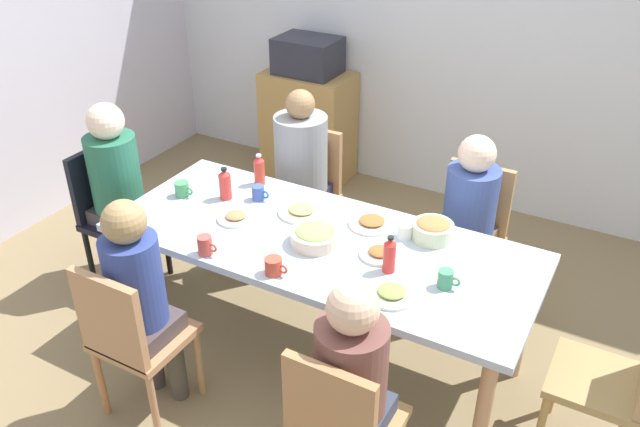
# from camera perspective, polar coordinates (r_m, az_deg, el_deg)

# --- Properties ---
(ground_plane) EXTENTS (6.09, 6.09, 0.00)m
(ground_plane) POSITION_cam_1_polar(r_m,az_deg,el_deg) (3.77, 0.00, -11.89)
(ground_plane) COLOR olive
(wall_back) EXTENTS (5.32, 0.12, 2.60)m
(wall_back) POSITION_cam_1_polar(r_m,az_deg,el_deg) (4.95, 12.67, 15.28)
(wall_back) COLOR silver
(wall_back) RESTS_ON ground_plane
(dining_table) EXTENTS (2.21, 0.90, 0.75)m
(dining_table) POSITION_cam_1_polar(r_m,az_deg,el_deg) (3.35, 0.00, -3.33)
(dining_table) COLOR silver
(dining_table) RESTS_ON ground_plane
(chair_0) EXTENTS (0.40, 0.40, 0.90)m
(chair_0) POSITION_cam_1_polar(r_m,az_deg,el_deg) (2.71, 1.80, -18.13)
(chair_0) COLOR #AE8450
(chair_0) RESTS_ON ground_plane
(person_0) EXTENTS (0.30, 0.30, 1.15)m
(person_0) POSITION_cam_1_polar(r_m,az_deg,el_deg) (2.63, 2.82, -14.21)
(person_0) COLOR #302955
(person_0) RESTS_ON ground_plane
(chair_1) EXTENTS (0.40, 0.40, 0.90)m
(chair_1) POSITION_cam_1_polar(r_m,az_deg,el_deg) (3.93, 13.04, -1.50)
(chair_1) COLOR #B3784F
(chair_1) RESTS_ON ground_plane
(person_1) EXTENTS (0.30, 0.30, 1.15)m
(person_1) POSITION_cam_1_polar(r_m,az_deg,el_deg) (3.76, 12.94, 0.21)
(person_1) COLOR brown
(person_1) RESTS_ON ground_plane
(chair_2) EXTENTS (0.40, 0.40, 0.90)m
(chair_2) POSITION_cam_1_polar(r_m,az_deg,el_deg) (3.21, -16.28, -10.23)
(chair_2) COLOR #B37C54
(chair_2) RESTS_ON ground_plane
(person_2) EXTENTS (0.30, 0.30, 1.19)m
(person_2) POSITION_cam_1_polar(r_m,az_deg,el_deg) (3.14, -15.63, -6.65)
(person_2) COLOR #47403C
(person_2) RESTS_ON ground_plane
(chair_3) EXTENTS (0.40, 0.40, 0.90)m
(chair_3) POSITION_cam_1_polar(r_m,az_deg,el_deg) (4.29, -1.08, 2.26)
(chair_3) COLOR #B07958
(chair_3) RESTS_ON ground_plane
(person_3) EXTENTS (0.34, 0.34, 1.21)m
(person_3) POSITION_cam_1_polar(r_m,az_deg,el_deg) (4.12, -1.73, 4.46)
(person_3) COLOR #342A44
(person_3) RESTS_ON ground_plane
(chair_4) EXTENTS (0.40, 0.40, 0.90)m
(chair_4) POSITION_cam_1_polar(r_m,az_deg,el_deg) (3.17, 24.81, -12.78)
(chair_4) COLOR #A48853
(chair_4) RESTS_ON ground_plane
(chair_5) EXTENTS (0.40, 0.40, 0.90)m
(chair_5) POSITION_cam_1_polar(r_m,az_deg,el_deg) (4.25, -17.79, 0.39)
(chair_5) COLOR black
(chair_5) RESTS_ON ground_plane
(person_5) EXTENTS (0.30, 0.30, 1.22)m
(person_5) POSITION_cam_1_polar(r_m,az_deg,el_deg) (4.09, -17.39, 2.81)
(person_5) COLOR #403F39
(person_5) RESTS_ON ground_plane
(plate_0) EXTENTS (0.20, 0.20, 0.04)m
(plate_0) POSITION_cam_1_polar(r_m,az_deg,el_deg) (3.49, -7.39, -0.33)
(plate_0) COLOR silver
(plate_0) RESTS_ON dining_table
(plate_1) EXTENTS (0.25, 0.25, 0.04)m
(plate_1) POSITION_cam_1_polar(r_m,az_deg,el_deg) (3.43, 4.58, -0.79)
(plate_1) COLOR silver
(plate_1) RESTS_ON dining_table
(plate_2) EXTENTS (0.20, 0.20, 0.04)m
(plate_2) POSITION_cam_1_polar(r_m,az_deg,el_deg) (3.19, 5.28, -3.50)
(plate_2) COLOR silver
(plate_2) RESTS_ON dining_table
(plate_3) EXTENTS (0.26, 0.26, 0.04)m
(plate_3) POSITION_cam_1_polar(r_m,az_deg,el_deg) (3.52, -1.61, 0.23)
(plate_3) COLOR silver
(plate_3) RESTS_ON dining_table
(plate_4) EXTENTS (0.23, 0.23, 0.04)m
(plate_4) POSITION_cam_1_polar(r_m,az_deg,el_deg) (2.93, 6.33, -6.98)
(plate_4) COLOR silver
(plate_4) RESTS_ON dining_table
(bowl_0) EXTENTS (0.25, 0.25, 0.09)m
(bowl_0) POSITION_cam_1_polar(r_m,az_deg,el_deg) (3.25, -0.41, -1.97)
(bowl_0) COLOR beige
(bowl_0) RESTS_ON dining_table
(bowl_1) EXTENTS (0.21, 0.21, 0.11)m
(bowl_1) POSITION_cam_1_polar(r_m,az_deg,el_deg) (3.33, 9.87, -1.40)
(bowl_1) COLOR beige
(bowl_1) RESTS_ON dining_table
(cup_0) EXTENTS (0.12, 0.08, 0.08)m
(cup_0) POSITION_cam_1_polar(r_m,az_deg,el_deg) (3.33, 7.54, -1.52)
(cup_0) COLOR white
(cup_0) RESTS_ON dining_table
(cup_1) EXTENTS (0.11, 0.07, 0.10)m
(cup_1) POSITION_cam_1_polar(r_m,az_deg,el_deg) (3.22, -10.04, -2.77)
(cup_1) COLOR #D44E46
(cup_1) RESTS_ON dining_table
(cup_2) EXTENTS (0.11, 0.07, 0.08)m
(cup_2) POSITION_cam_1_polar(r_m,az_deg,el_deg) (3.66, -5.41, 1.81)
(cup_2) COLOR #3C57A6
(cup_2) RESTS_ON dining_table
(cup_3) EXTENTS (0.11, 0.07, 0.09)m
(cup_3) POSITION_cam_1_polar(r_m,az_deg,el_deg) (2.86, 2.89, -7.16)
(cup_3) COLOR #EDCA4A
(cup_3) RESTS_ON dining_table
(cup_4) EXTENTS (0.12, 0.08, 0.08)m
(cup_4) POSITION_cam_1_polar(r_m,az_deg,el_deg) (3.04, -4.08, -4.64)
(cup_4) COLOR #CB4733
(cup_4) RESTS_ON dining_table
(cup_5) EXTENTS (0.11, 0.07, 0.09)m
(cup_5) POSITION_cam_1_polar(r_m,az_deg,el_deg) (3.00, 11.00, -5.67)
(cup_5) COLOR #439265
(cup_5) RESTS_ON dining_table
(cup_6) EXTENTS (0.12, 0.08, 0.09)m
(cup_6) POSITION_cam_1_polar(r_m,az_deg,el_deg) (3.76, -12.00, 2.11)
(cup_6) COLOR #459159
(cup_6) RESTS_ON dining_table
(bottle_0) EXTENTS (0.07, 0.07, 0.19)m
(bottle_0) POSITION_cam_1_polar(r_m,az_deg,el_deg) (3.67, -8.33, 2.55)
(bottle_0) COLOR red
(bottle_0) RESTS_ON dining_table
(bottle_1) EXTENTS (0.06, 0.06, 0.19)m
(bottle_1) POSITION_cam_1_polar(r_m,az_deg,el_deg) (3.04, 6.12, -3.65)
(bottle_1) COLOR red
(bottle_1) RESTS_ON dining_table
(bottle_2) EXTENTS (0.06, 0.06, 0.19)m
(bottle_2) POSITION_cam_1_polar(r_m,az_deg,el_deg) (3.80, -5.35, 3.79)
(bottle_2) COLOR red
(bottle_2) RESTS_ON dining_table
(side_cabinet) EXTENTS (0.70, 0.44, 0.90)m
(side_cabinet) POSITION_cam_1_polar(r_m,az_deg,el_deg) (5.39, -1.01, 7.67)
(side_cabinet) COLOR #AD8448
(side_cabinet) RESTS_ON ground_plane
(microwave) EXTENTS (0.48, 0.36, 0.28)m
(microwave) POSITION_cam_1_polar(r_m,az_deg,el_deg) (5.19, -1.07, 13.69)
(microwave) COLOR #242530
(microwave) RESTS_ON side_cabinet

